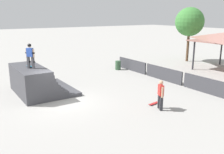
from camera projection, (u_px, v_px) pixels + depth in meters
name	position (u px, v px, depth m)	size (l,w,h in m)	color
ground_plane	(61.00, 102.00, 15.15)	(160.00, 160.00, 0.00)	#A3A09B
quarter_pipe_ramp	(35.00, 82.00, 16.66)	(4.40, 3.55, 1.84)	#424247
skater_on_deck	(30.00, 54.00, 15.65)	(0.61, 0.54, 1.58)	#4C4C51
skateboard_on_deck	(30.00, 66.00, 16.18)	(0.79, 0.32, 0.09)	red
bystander_walking	(161.00, 93.00, 13.80)	(0.65, 0.40, 1.68)	#2D2D33
skateboard_on_ground	(154.00, 103.00, 14.76)	(0.32, 0.81, 0.09)	blue
barrier_fence	(163.00, 74.00, 20.08)	(12.18, 0.12, 1.05)	#3D3D42
tree_beside_pavilion	(190.00, 22.00, 27.23)	(3.12, 3.12, 5.93)	brown
trash_bin	(118.00, 65.00, 23.89)	(0.52, 0.52, 0.85)	#385B3D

